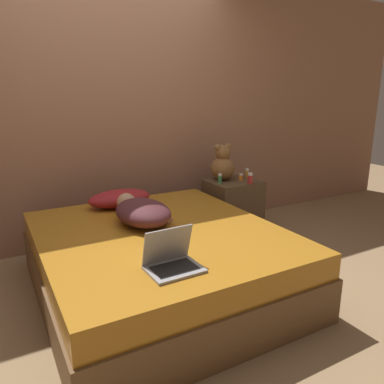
{
  "coord_description": "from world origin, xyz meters",
  "views": [
    {
      "loc": [
        -1.03,
        -2.33,
        1.45
      ],
      "look_at": [
        0.4,
        0.23,
        0.66
      ],
      "focal_mm": 35.0,
      "sensor_mm": 36.0,
      "label": 1
    }
  ],
  "objects": [
    {
      "name": "bottle_orange",
      "position": [
        1.23,
        0.68,
        0.61
      ],
      "size": [
        0.04,
        0.04,
        0.07
      ],
      "color": "orange",
      "rests_on": "nightstand"
    },
    {
      "name": "bottle_green",
      "position": [
        0.97,
        0.69,
        0.62
      ],
      "size": [
        0.04,
        0.04,
        0.1
      ],
      "color": "#3D8E4C",
      "rests_on": "nightstand"
    },
    {
      "name": "bottle_amber",
      "position": [
        1.35,
        0.75,
        0.62
      ],
      "size": [
        0.04,
        0.04,
        0.1
      ],
      "color": "gold",
      "rests_on": "nightstand"
    },
    {
      "name": "pillow",
      "position": [
        -0.06,
        0.7,
        0.56
      ],
      "size": [
        0.55,
        0.3,
        0.15
      ],
      "color": "maroon",
      "rests_on": "bed"
    },
    {
      "name": "laptop",
      "position": [
        -0.19,
        -0.59,
        0.54
      ],
      "size": [
        0.31,
        0.24,
        0.24
      ],
      "rotation": [
        0.0,
        0.0,
        0.02
      ],
      "color": "#9E9EA3",
      "rests_on": "bed"
    },
    {
      "name": "bottle_red",
      "position": [
        1.22,
        0.53,
        0.63
      ],
      "size": [
        0.05,
        0.05,
        0.11
      ],
      "color": "#B72D2D",
      "rests_on": "nightstand"
    },
    {
      "name": "ground_plane",
      "position": [
        0.0,
        0.0,
        0.0
      ],
      "size": [
        12.0,
        12.0,
        0.0
      ],
      "primitive_type": "plane",
      "color": "#937551"
    },
    {
      "name": "wall_back",
      "position": [
        0.0,
        1.22,
        1.3
      ],
      "size": [
        8.0,
        0.06,
        2.6
      ],
      "color": "#996B51",
      "rests_on": "ground_plane"
    },
    {
      "name": "teddy_bear",
      "position": [
        1.07,
        0.8,
        0.74
      ],
      "size": [
        0.24,
        0.24,
        0.37
      ],
      "color": "brown",
      "rests_on": "nightstand"
    },
    {
      "name": "nightstand",
      "position": [
        1.15,
        0.71,
        0.29
      ],
      "size": [
        0.5,
        0.45,
        0.57
      ],
      "color": "brown",
      "rests_on": "ground_plane"
    },
    {
      "name": "person_lying",
      "position": [
        -0.04,
        0.22,
        0.57
      ],
      "size": [
        0.41,
        0.71,
        0.18
      ],
      "rotation": [
        0.0,
        0.0,
        0.03
      ],
      "color": "#4C2328",
      "rests_on": "bed"
    },
    {
      "name": "bed",
      "position": [
        0.0,
        0.0,
        0.24
      ],
      "size": [
        1.67,
        1.88,
        0.48
      ],
      "color": "brown",
      "rests_on": "ground_plane"
    }
  ]
}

